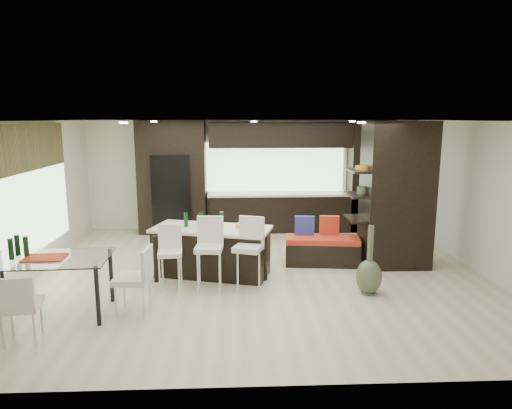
{
  "coord_description": "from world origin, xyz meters",
  "views": [
    {
      "loc": [
        -0.37,
        -7.8,
        2.75
      ],
      "look_at": [
        0.0,
        0.6,
        1.15
      ],
      "focal_mm": 32.0,
      "sensor_mm": 36.0,
      "label": 1
    }
  ],
  "objects_px": {
    "chair_near": "(21,310)",
    "chair_end": "(133,283)",
    "bench": "(322,251)",
    "stool_left": "(170,265)",
    "stool_right": "(248,261)",
    "kitchen_island": "(212,251)",
    "floor_vase": "(370,260)",
    "stool_mid": "(209,261)",
    "dining_table": "(47,287)"
  },
  "relations": [
    {
      "from": "chair_near",
      "to": "chair_end",
      "type": "xyz_separation_m",
      "value": [
        1.19,
        0.79,
        0.03
      ]
    },
    {
      "from": "bench",
      "to": "stool_left",
      "type": "bearing_deg",
      "value": -149.84
    },
    {
      "from": "stool_right",
      "to": "bench",
      "type": "distance_m",
      "value": 1.91
    },
    {
      "from": "stool_left",
      "to": "chair_end",
      "type": "xyz_separation_m",
      "value": [
        -0.41,
        -0.89,
        0.02
      ]
    },
    {
      "from": "stool_right",
      "to": "bench",
      "type": "bearing_deg",
      "value": 60.52
    },
    {
      "from": "kitchen_island",
      "to": "stool_right",
      "type": "xyz_separation_m",
      "value": [
        0.63,
        -0.75,
        0.05
      ]
    },
    {
      "from": "bench",
      "to": "floor_vase",
      "type": "height_order",
      "value": "floor_vase"
    },
    {
      "from": "kitchen_island",
      "to": "chair_end",
      "type": "height_order",
      "value": "chair_end"
    },
    {
      "from": "stool_left",
      "to": "chair_end",
      "type": "distance_m",
      "value": 0.97
    },
    {
      "from": "stool_left",
      "to": "bench",
      "type": "xyz_separation_m",
      "value": [
        2.7,
        1.2,
        -0.16
      ]
    },
    {
      "from": "chair_near",
      "to": "stool_mid",
      "type": "bearing_deg",
      "value": 27.31
    },
    {
      "from": "kitchen_island",
      "to": "dining_table",
      "type": "xyz_separation_m",
      "value": [
        -2.22,
        -1.61,
        -0.01
      ]
    },
    {
      "from": "stool_mid",
      "to": "chair_near",
      "type": "distance_m",
      "value": 2.77
    },
    {
      "from": "stool_left",
      "to": "chair_near",
      "type": "xyz_separation_m",
      "value": [
        -1.59,
        -1.68,
        -0.01
      ]
    },
    {
      "from": "stool_left",
      "to": "dining_table",
      "type": "relative_size",
      "value": 0.49
    },
    {
      "from": "kitchen_island",
      "to": "chair_near",
      "type": "height_order",
      "value": "kitchen_island"
    },
    {
      "from": "bench",
      "to": "stool_right",
      "type": "bearing_deg",
      "value": -133.58
    },
    {
      "from": "stool_left",
      "to": "chair_end",
      "type": "height_order",
      "value": "chair_end"
    },
    {
      "from": "bench",
      "to": "chair_near",
      "type": "relative_size",
      "value": 1.66
    },
    {
      "from": "kitchen_island",
      "to": "chair_end",
      "type": "bearing_deg",
      "value": -107.07
    },
    {
      "from": "dining_table",
      "to": "chair_near",
      "type": "height_order",
      "value": "dining_table"
    },
    {
      "from": "chair_near",
      "to": "chair_end",
      "type": "bearing_deg",
      "value": 24.34
    },
    {
      "from": "kitchen_island",
      "to": "bench",
      "type": "bearing_deg",
      "value": 28.53
    },
    {
      "from": "chair_near",
      "to": "dining_table",
      "type": "bearing_deg",
      "value": 80.61
    },
    {
      "from": "stool_left",
      "to": "stool_right",
      "type": "height_order",
      "value": "stool_right"
    },
    {
      "from": "chair_near",
      "to": "stool_right",
      "type": "bearing_deg",
      "value": 20.81
    },
    {
      "from": "floor_vase",
      "to": "dining_table",
      "type": "height_order",
      "value": "floor_vase"
    },
    {
      "from": "stool_left",
      "to": "stool_mid",
      "type": "distance_m",
      "value": 0.63
    },
    {
      "from": "stool_right",
      "to": "chair_end",
      "type": "bearing_deg",
      "value": -132.3
    },
    {
      "from": "kitchen_island",
      "to": "chair_end",
      "type": "distance_m",
      "value": 1.92
    },
    {
      "from": "stool_left",
      "to": "floor_vase",
      "type": "relative_size",
      "value": 0.77
    },
    {
      "from": "kitchen_island",
      "to": "stool_right",
      "type": "height_order",
      "value": "stool_right"
    },
    {
      "from": "stool_left",
      "to": "stool_right",
      "type": "distance_m",
      "value": 1.25
    },
    {
      "from": "floor_vase",
      "to": "dining_table",
      "type": "relative_size",
      "value": 0.64
    },
    {
      "from": "stool_left",
      "to": "stool_mid",
      "type": "relative_size",
      "value": 0.89
    },
    {
      "from": "stool_right",
      "to": "chair_end",
      "type": "height_order",
      "value": "stool_right"
    },
    {
      "from": "floor_vase",
      "to": "chair_near",
      "type": "relative_size",
      "value": 1.33
    },
    {
      "from": "kitchen_island",
      "to": "dining_table",
      "type": "height_order",
      "value": "kitchen_island"
    },
    {
      "from": "stool_left",
      "to": "kitchen_island",
      "type": "bearing_deg",
      "value": 43.45
    },
    {
      "from": "kitchen_island",
      "to": "chair_near",
      "type": "relative_size",
      "value": 2.45
    },
    {
      "from": "bench",
      "to": "floor_vase",
      "type": "bearing_deg",
      "value": -66.95
    },
    {
      "from": "kitchen_island",
      "to": "bench",
      "type": "xyz_separation_m",
      "value": [
        2.07,
        0.48,
        -0.16
      ]
    },
    {
      "from": "stool_right",
      "to": "floor_vase",
      "type": "bearing_deg",
      "value": 11.79
    },
    {
      "from": "stool_right",
      "to": "stool_left",
      "type": "bearing_deg",
      "value": -160.8
    },
    {
      "from": "stool_mid",
      "to": "bench",
      "type": "distance_m",
      "value": 2.42
    },
    {
      "from": "stool_left",
      "to": "floor_vase",
      "type": "height_order",
      "value": "floor_vase"
    },
    {
      "from": "stool_right",
      "to": "floor_vase",
      "type": "distance_m",
      "value": 1.93
    },
    {
      "from": "stool_left",
      "to": "stool_right",
      "type": "xyz_separation_m",
      "value": [
        1.25,
        -0.02,
        0.05
      ]
    },
    {
      "from": "chair_end",
      "to": "stool_mid",
      "type": "bearing_deg",
      "value": -46.68
    },
    {
      "from": "kitchen_island",
      "to": "stool_left",
      "type": "bearing_deg",
      "value": -115.18
    }
  ]
}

